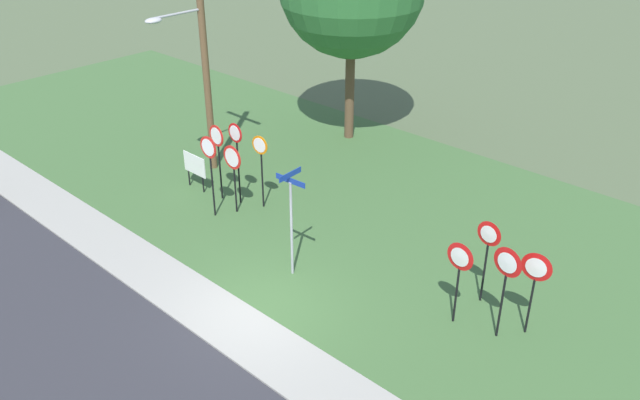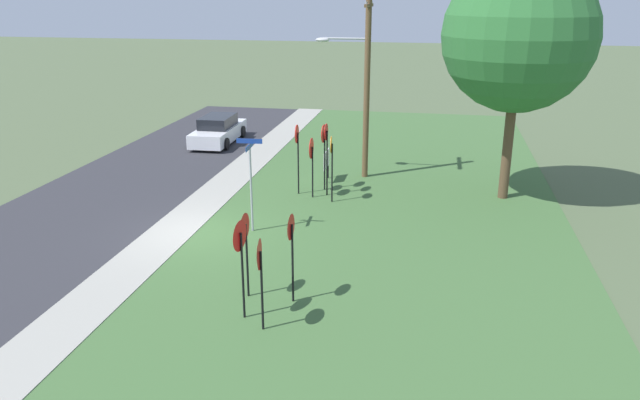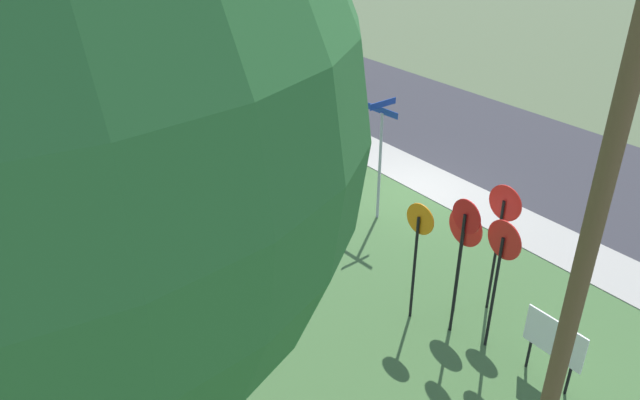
# 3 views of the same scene
# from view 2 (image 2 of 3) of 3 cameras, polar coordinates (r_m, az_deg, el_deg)

# --- Properties ---
(ground_plane) EXTENTS (160.00, 160.00, 0.00)m
(ground_plane) POSITION_cam_2_polar(r_m,az_deg,el_deg) (20.03, -11.58, -3.11)
(ground_plane) COLOR #4C5B3D
(road_asphalt) EXTENTS (44.00, 6.40, 0.01)m
(road_asphalt) POSITION_cam_2_polar(r_m,az_deg,el_deg) (22.25, -23.10, -2.02)
(road_asphalt) COLOR #2D2D33
(road_asphalt) RESTS_ON ground_plane
(sidewalk_strip) EXTENTS (44.00, 1.60, 0.06)m
(sidewalk_strip) POSITION_cam_2_polar(r_m,az_deg,el_deg) (20.33, -13.67, -2.84)
(sidewalk_strip) COLOR #99968C
(sidewalk_strip) RESTS_ON ground_plane
(grass_median) EXTENTS (44.00, 12.00, 0.04)m
(grass_median) POSITION_cam_2_polar(r_m,az_deg,el_deg) (18.66, 5.79, -4.42)
(grass_median) COLOR #3D6033
(grass_median) RESTS_ON ground_plane
(stop_sign_near_left) EXTENTS (0.62, 0.10, 2.76)m
(stop_sign_near_left) POSITION_cam_2_polar(r_m,az_deg,el_deg) (22.68, 0.61, 5.20)
(stop_sign_near_left) COLOR black
(stop_sign_near_left) RESTS_ON grass_median
(stop_sign_near_right) EXTENTS (0.77, 0.09, 2.28)m
(stop_sign_near_right) POSITION_cam_2_polar(r_m,az_deg,el_deg) (22.49, -0.79, 4.28)
(stop_sign_near_right) COLOR black
(stop_sign_near_right) RESTS_ON grass_median
(stop_sign_far_left) EXTENTS (0.69, 0.10, 2.68)m
(stop_sign_far_left) POSITION_cam_2_polar(r_m,az_deg,el_deg) (22.86, -2.14, 5.24)
(stop_sign_far_left) COLOR black
(stop_sign_far_left) RESTS_ON grass_median
(stop_sign_far_center) EXTENTS (0.60, 0.12, 2.46)m
(stop_sign_far_center) POSITION_cam_2_polar(r_m,az_deg,el_deg) (21.96, 1.08, 4.15)
(stop_sign_far_center) COLOR black
(stop_sign_far_center) RESTS_ON grass_median
(stop_sign_far_right) EXTENTS (0.70, 0.11, 2.58)m
(stop_sign_far_right) POSITION_cam_2_polar(r_m,az_deg,el_deg) (23.37, 0.37, 5.38)
(stop_sign_far_right) COLOR black
(stop_sign_far_right) RESTS_ON grass_median
(yield_sign_near_left) EXTENTS (0.71, 0.10, 2.24)m
(yield_sign_near_left) POSITION_cam_2_polar(r_m,az_deg,el_deg) (15.12, -7.06, -3.33)
(yield_sign_near_left) COLOR black
(yield_sign_near_left) RESTS_ON grass_median
(yield_sign_near_right) EXTENTS (0.73, 0.13, 2.46)m
(yield_sign_near_right) POSITION_cam_2_polar(r_m,az_deg,el_deg) (14.06, -7.51, -4.31)
(yield_sign_near_right) COLOR black
(yield_sign_near_right) RESTS_ON grass_median
(yield_sign_far_left) EXTENTS (0.72, 0.13, 2.23)m
(yield_sign_far_left) POSITION_cam_2_polar(r_m,az_deg,el_deg) (13.59, -5.69, -5.93)
(yield_sign_far_left) COLOR black
(yield_sign_far_left) RESTS_ON grass_median
(yield_sign_far_right) EXTENTS (0.65, 0.10, 2.32)m
(yield_sign_far_right) POSITION_cam_2_polar(r_m,az_deg,el_deg) (14.74, -2.74, -3.56)
(yield_sign_far_right) COLOR black
(yield_sign_far_right) RESTS_ON grass_median
(street_name_post) EXTENTS (0.96, 0.82, 3.05)m
(street_name_post) POSITION_cam_2_polar(r_m,az_deg,el_deg) (19.29, -6.51, 2.14)
(street_name_post) COLOR #9EA0A8
(street_name_post) RESTS_ON grass_median
(utility_pole) EXTENTS (2.10, 2.22, 7.79)m
(utility_pole) POSITION_cam_2_polar(r_m,az_deg,el_deg) (24.77, 4.08, 11.67)
(utility_pole) COLOR brown
(utility_pole) RESTS_ON grass_median
(notice_board) EXTENTS (1.10, 0.06, 1.25)m
(notice_board) POSITION_cam_2_polar(r_m,az_deg,el_deg) (24.76, 0.61, 3.68)
(notice_board) COLOR black
(notice_board) RESTS_ON grass_median
(oak_tree_left) EXTENTS (5.33, 5.33, 8.58)m
(oak_tree_left) POSITION_cam_2_polar(r_m,az_deg,el_deg) (22.85, 18.16, 14.41)
(oak_tree_left) COLOR brown
(oak_tree_left) RESTS_ON grass_median
(parked_hatchback_near) EXTENTS (4.63, 1.99, 1.39)m
(parked_hatchback_near) POSITION_cam_2_polar(r_m,az_deg,el_deg) (31.84, -9.51, 6.45)
(parked_hatchback_near) COLOR silver
(parked_hatchback_near) RESTS_ON road_asphalt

